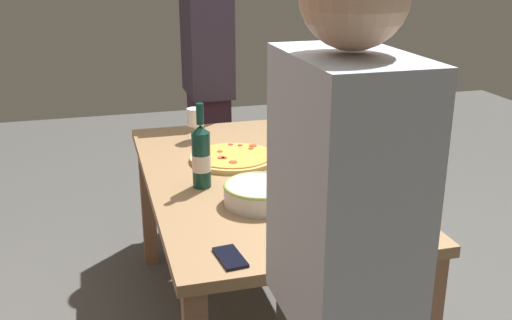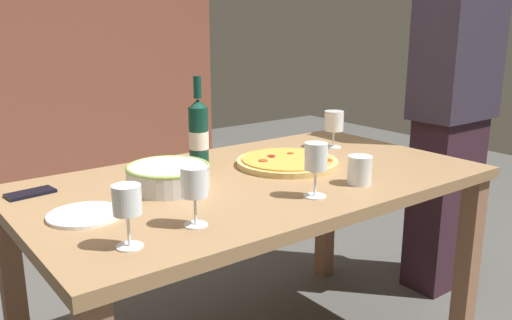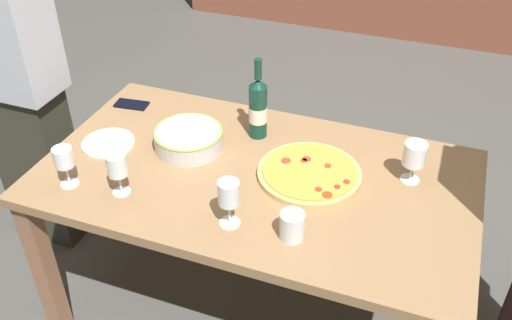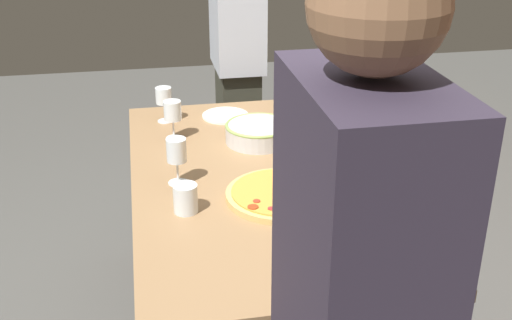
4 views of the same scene
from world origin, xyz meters
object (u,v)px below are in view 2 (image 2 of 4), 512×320
wine_bottle (199,133)px  wine_glass_far_right (316,160)px  pizza (287,162)px  wine_glass_far_left (127,202)px  dining_table (256,202)px  person_guest_left (452,112)px  wine_glass_near_pizza (334,123)px  wine_glass_by_bottle (195,185)px  cell_phone (30,193)px  side_plate (85,215)px  cup_amber (360,170)px  serving_bowl (168,175)px

wine_bottle → wine_glass_far_right: (0.09, -0.53, -0.01)m
wine_bottle → pizza: bearing=-35.1°
wine_glass_far_left → dining_table: bearing=25.9°
person_guest_left → wine_glass_near_pizza: bearing=-15.7°
dining_table → pizza: 0.22m
wine_glass_by_bottle → cell_phone: 0.62m
pizza → wine_glass_near_pizza: bearing=16.7°
wine_glass_far_right → side_plate: wine_glass_far_right is taller
wine_glass_near_pizza → side_plate: size_ratio=0.76×
wine_glass_by_bottle → cup_amber: wine_glass_by_bottle is taller
wine_glass_by_bottle → side_plate: (-0.21, 0.25, -0.11)m
wine_glass_by_bottle → cell_phone: bearing=117.2°
dining_table → wine_glass_far_left: (-0.61, -0.29, 0.21)m
dining_table → wine_glass_far_right: bearing=-87.4°
wine_glass_by_bottle → wine_glass_far_left: wine_glass_by_bottle is taller
cell_phone → serving_bowl: bearing=-124.6°
dining_table → wine_glass_far_right: (0.01, -0.28, 0.21)m
wine_bottle → wine_glass_by_bottle: wine_bottle is taller
person_guest_left → pizza: bearing=-3.4°
serving_bowl → wine_glass_near_pizza: wine_glass_near_pizza is taller
dining_table → serving_bowl: bearing=167.5°
wine_glass_near_pizza → cup_amber: size_ratio=1.64×
serving_bowl → side_plate: size_ratio=1.31×
wine_glass_near_pizza → serving_bowl: bearing=-173.9°
side_plate → cell_phone: size_ratio=1.44×
wine_glass_near_pizza → person_guest_left: (0.59, -0.18, 0.01)m
pizza → cup_amber: (0.03, -0.33, 0.03)m
wine_glass_far_right → side_plate: 0.69m
wine_bottle → cell_phone: wine_bottle is taller
cup_amber → serving_bowl: bearing=147.1°
serving_bowl → wine_glass_far_right: (0.32, -0.35, 0.08)m
dining_table → wine_glass_near_pizza: 0.60m
cup_amber → person_guest_left: person_guest_left is taller
serving_bowl → wine_glass_by_bottle: (-0.10, -0.34, 0.07)m
wine_bottle → dining_table: bearing=-71.4°
cup_amber → dining_table: bearing=129.1°
wine_glass_far_right → wine_bottle: bearing=100.2°
person_guest_left → side_plate: bearing=1.2°
cell_phone → pizza: bearing=-110.4°
dining_table → cup_amber: bearing=-50.9°
wine_bottle → wine_glass_by_bottle: size_ratio=2.08×
dining_table → person_guest_left: size_ratio=0.94×
wine_glass_far_left → wine_glass_by_bottle: bearing=7.1°
wine_glass_near_pizza → wine_glass_far_right: wine_glass_far_right is taller
side_plate → dining_table: bearing=2.2°
serving_bowl → cell_phone: serving_bowl is taller
cup_amber → pizza: bearing=96.1°
wine_glass_near_pizza → cup_amber: wine_glass_near_pizza is taller
dining_table → wine_glass_far_right: size_ratio=9.34×
pizza → wine_glass_near_pizza: wine_glass_near_pizza is taller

